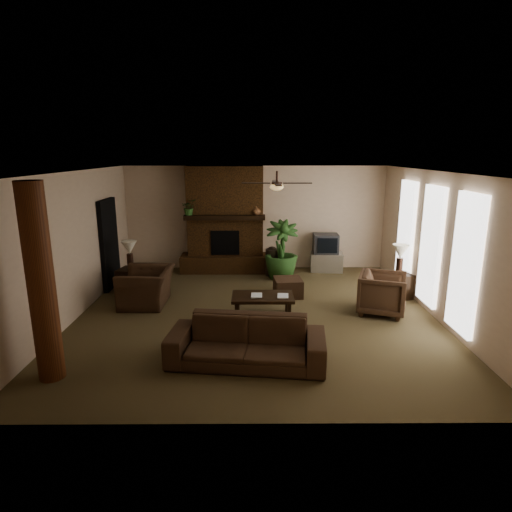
{
  "coord_description": "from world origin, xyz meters",
  "views": [
    {
      "loc": [
        -0.05,
        -7.9,
        3.16
      ],
      "look_at": [
        0.0,
        0.4,
        1.1
      ],
      "focal_mm": 29.62,
      "sensor_mm": 36.0,
      "label": 1
    }
  ],
  "objects_px": {
    "sofa": "(247,335)",
    "floor_plant": "(281,263)",
    "tv_stand": "(326,262)",
    "lamp_left": "(129,249)",
    "side_table_left": "(131,280)",
    "lamp_right": "(400,254)",
    "floor_vase": "(272,259)",
    "log_column": "(41,284)",
    "side_table_right": "(398,286)",
    "coffee_table": "(263,298)",
    "armchair_right": "(382,291)",
    "ottoman": "(288,287)",
    "armchair_left": "(146,281)"
  },
  "relations": [
    {
      "from": "sofa",
      "to": "floor_plant",
      "type": "distance_m",
      "value": 4.51
    },
    {
      "from": "sofa",
      "to": "tv_stand",
      "type": "height_order",
      "value": "sofa"
    },
    {
      "from": "lamp_left",
      "to": "side_table_left",
      "type": "bearing_deg",
      "value": -130.63
    },
    {
      "from": "tv_stand",
      "to": "lamp_right",
      "type": "height_order",
      "value": "lamp_right"
    },
    {
      "from": "floor_vase",
      "to": "lamp_left",
      "type": "xyz_separation_m",
      "value": [
        -3.3,
        -1.31,
        0.57
      ]
    },
    {
      "from": "sofa",
      "to": "side_table_left",
      "type": "height_order",
      "value": "sofa"
    },
    {
      "from": "log_column",
      "to": "lamp_left",
      "type": "height_order",
      "value": "log_column"
    },
    {
      "from": "lamp_right",
      "to": "side_table_right",
      "type": "bearing_deg",
      "value": -90.0
    },
    {
      "from": "coffee_table",
      "to": "lamp_right",
      "type": "height_order",
      "value": "lamp_right"
    },
    {
      "from": "armchair_right",
      "to": "floor_vase",
      "type": "bearing_deg",
      "value": 57.09
    },
    {
      "from": "ottoman",
      "to": "log_column",
      "type": "bearing_deg",
      "value": -136.33
    },
    {
      "from": "ottoman",
      "to": "floor_plant",
      "type": "height_order",
      "value": "floor_plant"
    },
    {
      "from": "tv_stand",
      "to": "floor_plant",
      "type": "relative_size",
      "value": 0.57
    },
    {
      "from": "floor_plant",
      "to": "armchair_left",
      "type": "bearing_deg",
      "value": -148.09
    },
    {
      "from": "sofa",
      "to": "lamp_left",
      "type": "height_order",
      "value": "lamp_left"
    },
    {
      "from": "side_table_left",
      "to": "floor_vase",
      "type": "bearing_deg",
      "value": 21.87
    },
    {
      "from": "ottoman",
      "to": "armchair_right",
      "type": "bearing_deg",
      "value": -30.25
    },
    {
      "from": "floor_vase",
      "to": "side_table_right",
      "type": "height_order",
      "value": "floor_vase"
    },
    {
      "from": "floor_vase",
      "to": "sofa",
      "type": "bearing_deg",
      "value": -97.14
    },
    {
      "from": "log_column",
      "to": "lamp_right",
      "type": "xyz_separation_m",
      "value": [
        6.1,
        3.4,
        -0.4
      ]
    },
    {
      "from": "ottoman",
      "to": "side_table_left",
      "type": "bearing_deg",
      "value": 175.1
    },
    {
      "from": "sofa",
      "to": "floor_plant",
      "type": "xyz_separation_m",
      "value": [
        0.81,
        4.44,
        -0.05
      ]
    },
    {
      "from": "tv_stand",
      "to": "floor_vase",
      "type": "bearing_deg",
      "value": -158.9
    },
    {
      "from": "floor_plant",
      "to": "lamp_right",
      "type": "relative_size",
      "value": 2.29
    },
    {
      "from": "side_table_right",
      "to": "lamp_right",
      "type": "xyz_separation_m",
      "value": [
        0.0,
        0.02,
        0.73
      ]
    },
    {
      "from": "armchair_left",
      "to": "side_table_right",
      "type": "height_order",
      "value": "armchair_left"
    },
    {
      "from": "sofa",
      "to": "ottoman",
      "type": "xyz_separation_m",
      "value": [
        0.88,
        3.09,
        -0.26
      ]
    },
    {
      "from": "armchair_right",
      "to": "armchair_left",
      "type": "bearing_deg",
      "value": 102.84
    },
    {
      "from": "log_column",
      "to": "ottoman",
      "type": "bearing_deg",
      "value": 43.67
    },
    {
      "from": "sofa",
      "to": "coffee_table",
      "type": "xyz_separation_m",
      "value": [
        0.29,
        1.89,
        -0.09
      ]
    },
    {
      "from": "log_column",
      "to": "armchair_right",
      "type": "bearing_deg",
      "value": 24.21
    },
    {
      "from": "sofa",
      "to": "armchair_left",
      "type": "relative_size",
      "value": 2.03
    },
    {
      "from": "side_table_left",
      "to": "lamp_left",
      "type": "height_order",
      "value": "lamp_left"
    },
    {
      "from": "armchair_right",
      "to": "ottoman",
      "type": "distance_m",
      "value": 2.09
    },
    {
      "from": "log_column",
      "to": "lamp_left",
      "type": "relative_size",
      "value": 4.31
    },
    {
      "from": "lamp_right",
      "to": "lamp_left",
      "type": "bearing_deg",
      "value": 175.86
    },
    {
      "from": "ottoman",
      "to": "lamp_left",
      "type": "bearing_deg",
      "value": 174.77
    },
    {
      "from": "lamp_right",
      "to": "floor_vase",
      "type": "bearing_deg",
      "value": 147.22
    },
    {
      "from": "sofa",
      "to": "armchair_right",
      "type": "xyz_separation_m",
      "value": [
        2.68,
        2.04,
        -0.01
      ]
    },
    {
      "from": "armchair_right",
      "to": "tv_stand",
      "type": "relative_size",
      "value": 1.07
    },
    {
      "from": "tv_stand",
      "to": "ottoman",
      "type": "bearing_deg",
      "value": -114.56
    },
    {
      "from": "floor_plant",
      "to": "lamp_right",
      "type": "height_order",
      "value": "lamp_right"
    },
    {
      "from": "log_column",
      "to": "armchair_left",
      "type": "height_order",
      "value": "log_column"
    },
    {
      "from": "armchair_left",
      "to": "ottoman",
      "type": "relative_size",
      "value": 1.95
    },
    {
      "from": "coffee_table",
      "to": "tv_stand",
      "type": "bearing_deg",
      "value": 60.98
    },
    {
      "from": "side_table_left",
      "to": "armchair_right",
      "type": "bearing_deg",
      "value": -14.09
    },
    {
      "from": "floor_vase",
      "to": "ottoman",
      "type": "bearing_deg",
      "value": -80.06
    },
    {
      "from": "ottoman",
      "to": "tv_stand",
      "type": "height_order",
      "value": "tv_stand"
    },
    {
      "from": "coffee_table",
      "to": "floor_vase",
      "type": "bearing_deg",
      "value": 83.84
    },
    {
      "from": "coffee_table",
      "to": "side_table_right",
      "type": "relative_size",
      "value": 2.18
    }
  ]
}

